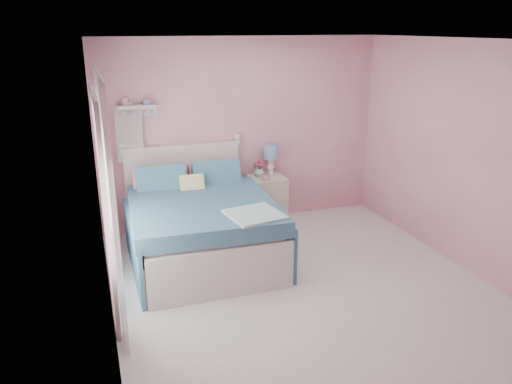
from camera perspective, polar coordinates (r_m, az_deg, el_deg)
floor at (r=5.50m, az=5.76°, el=-11.29°), size 4.50×4.50×0.00m
room_shell at (r=4.92m, az=6.35°, el=4.97°), size 4.50×4.50×4.50m
bed at (r=6.10m, az=-6.40°, el=-3.95°), size 1.73×2.12×1.21m
nightstand at (r=7.13m, az=1.24°, el=-0.95°), size 0.49×0.48×0.71m
table_lamp at (r=7.07m, az=1.70°, el=4.37°), size 0.21×0.21×0.43m
vase at (r=7.01m, az=0.31°, el=2.38°), size 0.15×0.15×0.15m
teacup at (r=6.85m, az=1.09°, el=1.71°), size 0.12×0.12×0.09m
roses at (r=6.97m, az=0.31°, el=3.28°), size 0.14×0.11×0.12m
wall_shelf at (r=6.61m, az=-13.49°, el=9.37°), size 0.50×0.15×0.25m
hanging_dress at (r=6.65m, az=-14.30°, el=6.42°), size 0.34×0.03×0.72m
french_door at (r=5.00m, az=-16.89°, el=-1.61°), size 0.04×1.32×2.16m
curtain_near at (r=4.26m, az=-15.85°, el=-3.46°), size 0.04×0.40×2.32m
curtain_far at (r=5.68m, az=-16.86°, el=1.89°), size 0.04×0.40×2.32m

